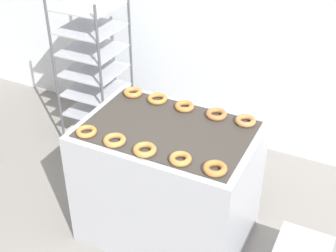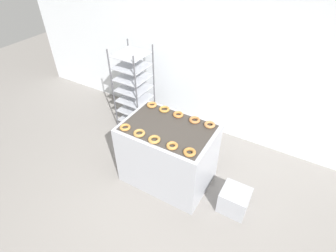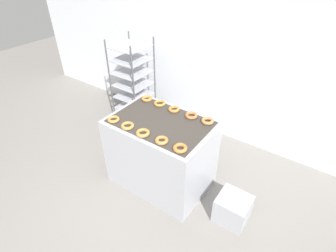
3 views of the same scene
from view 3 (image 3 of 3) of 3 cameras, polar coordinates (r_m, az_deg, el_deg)
The scene contains 15 objects.
ground_plane at distance 3.37m, azimuth -8.42°, elevation -18.19°, with size 14.00×14.00×0.00m, color gray.
wall_back at distance 4.01m, azimuth 11.14°, elevation 15.86°, with size 8.00×0.05×2.80m.
fryer_machine at distance 3.36m, azimuth -1.47°, elevation -5.84°, with size 1.22×0.84×0.96m.
baking_rack_cart at distance 4.40m, azimuth -7.61°, elevation 9.07°, with size 0.53×0.55×1.52m.
glaze_bin at distance 3.25m, azimuth 13.89°, elevation -17.09°, with size 0.36×0.35×0.34m.
donut_near_leftmost at distance 3.14m, azimuth -11.77°, elevation 1.43°, with size 0.14×0.14×0.03m, color #BE7D39.
donut_near_left at distance 2.99m, azimuth -8.80°, elevation 0.05°, with size 0.15×0.15×0.04m, color #AA7D3E.
donut_near_center at distance 2.86m, azimuth -5.50°, elevation -1.52°, with size 0.15×0.15×0.04m, color #AA7B3A.
donut_near_right at distance 2.75m, azimuth -1.40°, elevation -3.14°, with size 0.14×0.14×0.04m, color #B47A3A.
donut_near_rightmost at distance 2.65m, azimuth 2.66°, elevation -4.83°, with size 0.15×0.15×0.04m, color #AB7133.
donut_far_leftmost at distance 3.50m, azimuth -4.62°, elevation 5.98°, with size 0.14×0.14×0.04m, color #B2773A.
donut_far_left at distance 3.39m, azimuth -1.82°, elevation 4.95°, with size 0.15×0.15×0.04m, color #AC7834.
donut_far_center at distance 3.26m, azimuth 1.31°, elevation 3.69°, with size 0.14×0.14×0.04m, color #BC7236.
donut_far_right at distance 3.15m, azimuth 5.10°, elevation 2.32°, with size 0.15×0.15×0.04m, color #AE6A39.
donut_far_rightmost at distance 3.07m, azimuth 8.60°, elevation 1.12°, with size 0.15×0.15×0.04m, color #B27743.
Camera 3 is at (1.52, -1.36, 2.69)m, focal length 28.00 mm.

